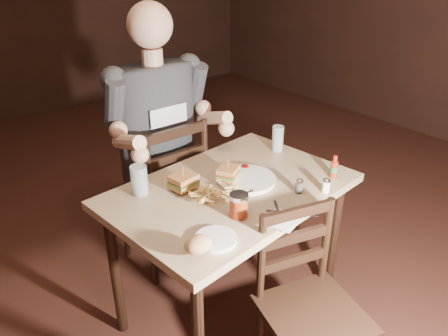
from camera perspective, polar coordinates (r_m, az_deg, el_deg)
room_shell at (r=2.16m, az=-0.15°, el=17.09°), size 7.00×7.00×7.00m
main_table at (r=2.08m, az=0.88°, el=-4.63°), size 1.19×0.85×0.77m
chair_far at (r=2.61m, az=-8.18°, el=-3.15°), size 0.44×0.48×0.95m
chair_near at (r=1.92m, az=11.63°, el=-18.33°), size 0.49×0.52×0.85m
diner at (r=2.34m, az=-8.35°, el=7.84°), size 0.61×0.48×1.05m
dinner_plate at (r=2.08m, az=2.93°, el=-1.59°), size 0.30×0.30×0.02m
sandwich_left at (r=1.99m, az=-5.35°, el=-1.21°), size 0.13×0.11×0.10m
sandwich_right at (r=2.05m, az=0.55°, el=-0.25°), size 0.13×0.13×0.09m
fries_pile at (r=1.94m, az=-1.41°, el=-2.94°), size 0.27×0.20×0.04m
ketchup_dollop at (r=2.18m, az=2.74°, el=0.21°), size 0.05×0.05×0.01m
glass_left at (r=1.99m, az=-10.99°, el=-1.57°), size 0.08×0.08×0.14m
glass_right at (r=2.38m, az=7.03°, el=3.82°), size 0.07×0.07×0.14m
hot_sauce at (r=2.16m, az=14.20°, el=0.18°), size 0.04×0.04×0.12m
salt_shaker at (r=2.03m, az=13.17°, el=-2.26°), size 0.04×0.04×0.06m
pepper_shaker at (r=2.00m, az=9.79°, el=-2.36°), size 0.04×0.04×0.06m
syrup_dispenser at (r=1.80m, az=1.94°, el=-4.88°), size 0.09×0.09×0.10m
napkin at (r=1.82m, az=7.66°, el=-6.71°), size 0.17×0.16×0.00m
knife at (r=1.86m, az=8.92°, el=-5.86°), size 0.15×0.17×0.01m
fork at (r=1.87m, az=7.05°, el=-5.48°), size 0.10×0.13×0.00m
side_plate at (r=1.68m, az=-1.08°, el=-9.37°), size 0.17×0.17×0.01m
bread_roll at (r=1.60m, az=-3.39°, el=-9.94°), size 0.12×0.10×0.06m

